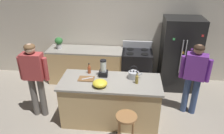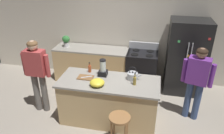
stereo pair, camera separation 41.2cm
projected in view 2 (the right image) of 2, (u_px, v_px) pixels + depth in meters
ground_plane at (109, 119)px, 4.46m from camera, size 14.00×14.00×0.00m
back_wall at (125, 30)px, 5.57m from camera, size 8.00×0.10×2.70m
kitchen_island at (109, 101)px, 4.26m from camera, size 1.94×0.82×0.92m
back_counter_run at (93, 64)px, 5.76m from camera, size 2.00×0.64×0.92m
refrigerator at (186, 57)px, 5.08m from camera, size 0.90×0.73×1.81m
stove_range at (141, 69)px, 5.49m from camera, size 0.76×0.65×1.10m
person_by_island_left at (37, 70)px, 4.32m from camera, size 0.59×0.22×1.61m
person_by_sink_right at (197, 78)px, 4.11m from camera, size 0.59×0.32×1.56m
bar_stool at (120, 124)px, 3.56m from camera, size 0.36×0.36×0.68m
potted_plant at (66, 40)px, 5.61m from camera, size 0.20×0.20×0.30m
blender_appliance at (103, 69)px, 4.19m from camera, size 0.17×0.17×0.34m
bottle_vinegar at (135, 81)px, 3.89m from camera, size 0.06×0.06×0.24m
bottle_cooking_sauce at (90, 68)px, 4.35m from camera, size 0.06×0.06×0.22m
mixing_bowl at (97, 83)px, 3.87m from camera, size 0.27×0.27×0.12m
tea_kettle at (133, 76)px, 4.07m from camera, size 0.28×0.20×0.27m
cutting_board at (85, 77)px, 4.15m from camera, size 0.30×0.20×0.02m
chef_knife at (86, 77)px, 4.14m from camera, size 0.21×0.13×0.01m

